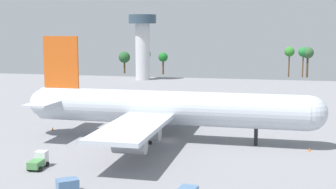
{
  "coord_description": "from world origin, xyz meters",
  "views": [
    {
      "loc": [
        19.71,
        -85.82,
        21.41
      ],
      "look_at": [
        0.0,
        0.0,
        9.02
      ],
      "focal_mm": 49.84,
      "sensor_mm": 36.0,
      "label": 1
    }
  ],
  "objects_px": {
    "safety_cone_nose": "(310,149)",
    "control_tower": "(143,40)",
    "safety_cone_tail": "(53,129)",
    "fuel_truck": "(39,161)",
    "cargo_container_aft": "(68,186)",
    "pushback_tractor": "(101,104)",
    "cargo_airplane": "(168,108)"
  },
  "relations": [
    {
      "from": "fuel_truck",
      "to": "pushback_tractor",
      "type": "bearing_deg",
      "value": 101.22
    },
    {
      "from": "pushback_tractor",
      "to": "cargo_container_aft",
      "type": "xyz_separation_m",
      "value": [
        19.96,
        -63.63,
        -0.2
      ]
    },
    {
      "from": "cargo_container_aft",
      "to": "safety_cone_tail",
      "type": "xyz_separation_m",
      "value": [
        -19.8,
        35.01,
        -0.63
      ]
    },
    {
      "from": "cargo_container_aft",
      "to": "safety_cone_nose",
      "type": "bearing_deg",
      "value": 41.81
    },
    {
      "from": "safety_cone_tail",
      "to": "control_tower",
      "type": "height_order",
      "value": "control_tower"
    },
    {
      "from": "fuel_truck",
      "to": "safety_cone_tail",
      "type": "bearing_deg",
      "value": 112.47
    },
    {
      "from": "fuel_truck",
      "to": "cargo_container_aft",
      "type": "relative_size",
      "value": 1.27
    },
    {
      "from": "fuel_truck",
      "to": "cargo_container_aft",
      "type": "bearing_deg",
      "value": -45.47
    },
    {
      "from": "fuel_truck",
      "to": "safety_cone_tail",
      "type": "relative_size",
      "value": 6.61
    },
    {
      "from": "fuel_truck",
      "to": "safety_cone_tail",
      "type": "distance_m",
      "value": 27.79
    },
    {
      "from": "cargo_container_aft",
      "to": "control_tower",
      "type": "relative_size",
      "value": 0.12
    },
    {
      "from": "pushback_tractor",
      "to": "safety_cone_nose",
      "type": "relative_size",
      "value": 6.22
    },
    {
      "from": "cargo_airplane",
      "to": "safety_cone_nose",
      "type": "distance_m",
      "value": 27.03
    },
    {
      "from": "control_tower",
      "to": "safety_cone_tail",
      "type": "bearing_deg",
      "value": -84.99
    },
    {
      "from": "cargo_airplane",
      "to": "cargo_container_aft",
      "type": "distance_m",
      "value": 32.4
    },
    {
      "from": "safety_cone_nose",
      "to": "control_tower",
      "type": "relative_size",
      "value": 0.03
    },
    {
      "from": "cargo_container_aft",
      "to": "safety_cone_nose",
      "type": "xyz_separation_m",
      "value": [
        32.55,
        29.12,
        -0.6
      ]
    },
    {
      "from": "pushback_tractor",
      "to": "cargo_container_aft",
      "type": "bearing_deg",
      "value": -72.59
    },
    {
      "from": "cargo_airplane",
      "to": "fuel_truck",
      "type": "distance_m",
      "value": 27.39
    },
    {
      "from": "cargo_airplane",
      "to": "pushback_tractor",
      "type": "height_order",
      "value": "cargo_airplane"
    },
    {
      "from": "cargo_container_aft",
      "to": "safety_cone_nose",
      "type": "distance_m",
      "value": 43.68
    },
    {
      "from": "safety_cone_nose",
      "to": "safety_cone_tail",
      "type": "bearing_deg",
      "value": 173.58
    },
    {
      "from": "safety_cone_tail",
      "to": "fuel_truck",
      "type": "bearing_deg",
      "value": -67.53
    },
    {
      "from": "cargo_airplane",
      "to": "safety_cone_tail",
      "type": "distance_m",
      "value": 27.02
    },
    {
      "from": "fuel_truck",
      "to": "cargo_container_aft",
      "type": "distance_m",
      "value": 13.09
    },
    {
      "from": "cargo_airplane",
      "to": "safety_cone_tail",
      "type": "xyz_separation_m",
      "value": [
        -26.09,
        3.68,
        -6.01
      ]
    },
    {
      "from": "cargo_airplane",
      "to": "safety_cone_nose",
      "type": "xyz_separation_m",
      "value": [
        26.26,
        -2.21,
        -5.98
      ]
    },
    {
      "from": "pushback_tractor",
      "to": "control_tower",
      "type": "bearing_deg",
      "value": 96.86
    },
    {
      "from": "control_tower",
      "to": "safety_cone_nose",
      "type": "bearing_deg",
      "value": -60.16
    },
    {
      "from": "safety_cone_tail",
      "to": "control_tower",
      "type": "relative_size",
      "value": 0.02
    },
    {
      "from": "pushback_tractor",
      "to": "safety_cone_nose",
      "type": "xyz_separation_m",
      "value": [
        52.5,
        -34.52,
        -0.8
      ]
    },
    {
      "from": "cargo_container_aft",
      "to": "fuel_truck",
      "type": "bearing_deg",
      "value": 134.53
    }
  ]
}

